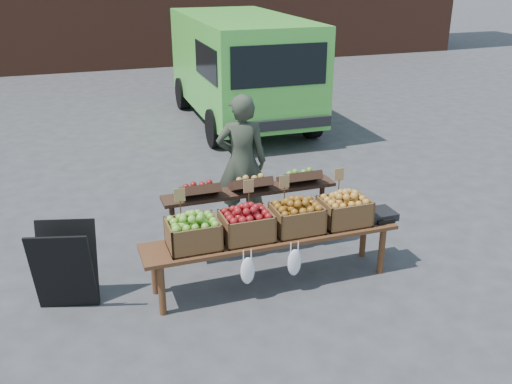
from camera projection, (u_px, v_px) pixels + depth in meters
name	position (u px, v px, depth m)	size (l,w,h in m)	color
ground	(259.00, 279.00, 6.15)	(80.00, 80.00, 0.00)	#404043
delivery_van	(241.00, 71.00, 11.62)	(2.20, 4.79, 2.15)	#54CC44
vendor	(242.00, 162.00, 7.08)	(0.63, 0.41, 1.72)	#343B2D
chalkboard_sign	(65.00, 267.00, 5.52)	(0.58, 0.32, 0.88)	black
back_table	(250.00, 212.00, 6.52)	(2.10, 0.44, 1.04)	#342016
display_bench	(272.00, 259.00, 5.98)	(2.70, 0.56, 0.57)	#502E19
crate_golden_apples	(193.00, 234.00, 5.57)	(0.50, 0.40, 0.28)	#48921E
crate_russet_pears	(247.00, 226.00, 5.74)	(0.50, 0.40, 0.28)	#6A0B0A
crate_red_apples	(297.00, 219.00, 5.91)	(0.50, 0.40, 0.28)	#83560B
crate_green_apples	(344.00, 211.00, 6.07)	(0.50, 0.40, 0.28)	gold
weighing_scale	(379.00, 214.00, 6.24)	(0.34, 0.30, 0.08)	black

